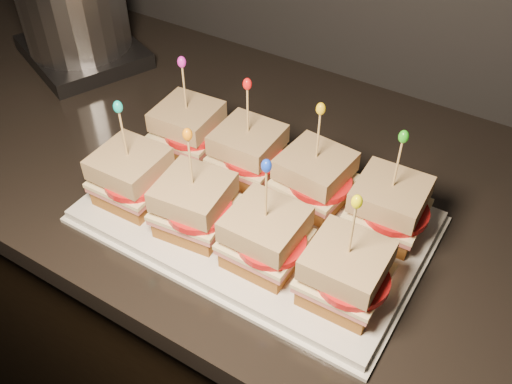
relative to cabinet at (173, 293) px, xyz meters
The scene contains 61 objects.
cabinet is the anchor object (origin of this frame).
granite_slab 0.46m from the cabinet, 90.00° to the right, with size 2.34×0.63×0.04m, color black.
platter 0.57m from the cabinet, 20.07° to the right, with size 0.44×0.27×0.02m, color silver.
platter_rim 0.57m from the cabinet, 20.07° to the right, with size 0.46×0.29×0.01m, color silver.
sandwich_0_bread_bot 0.52m from the cabinet, 17.84° to the right, with size 0.08×0.08×0.02m, color #5C2E0E.
sandwich_0_ham 0.54m from the cabinet, 17.84° to the right, with size 0.09×0.09×0.01m, color #C2585B.
sandwich_0_cheese 0.55m from the cabinet, 17.84° to the right, with size 0.09×0.09×0.01m, color #FDEBA9.
sandwich_0_tomato 0.56m from the cabinet, 18.63° to the right, with size 0.08×0.08×0.01m, color red.
sandwich_0_bread_top 0.57m from the cabinet, 17.84° to the right, with size 0.09×0.09×0.03m, color brown.
sandwich_0_pick 0.61m from the cabinet, 17.84° to the right, with size 0.00×0.00×0.09m, color tan.
sandwich_0_frill 0.66m from the cabinet, 17.84° to the right, with size 0.01×0.01×0.02m, color #D71FBF.
sandwich_1_bread_bot 0.56m from the cabinet, 10.01° to the right, with size 0.08×0.08×0.02m, color #5C2E0E.
sandwich_1_ham 0.57m from the cabinet, 10.01° to the right, with size 0.09×0.09×0.01m, color #C2585B.
sandwich_1_cheese 0.58m from the cabinet, 10.01° to the right, with size 0.09×0.09×0.01m, color #FDEBA9.
sandwich_1_tomato 0.59m from the cabinet, 10.88° to the right, with size 0.08×0.08×0.01m, color red.
sandwich_1_bread_top 0.60m from the cabinet, 10.01° to the right, with size 0.09×0.09×0.03m, color brown.
sandwich_1_pick 0.65m from the cabinet, 10.01° to the right, with size 0.00×0.00×0.09m, color tan.
sandwich_1_frill 0.69m from the cabinet, 10.01° to the right, with size 0.01×0.01×0.02m, color red.
sandwich_2_bread_bot 0.61m from the cabinet, ahead, with size 0.08×0.08×0.02m, color #5C2E0E.
sandwich_2_ham 0.62m from the cabinet, ahead, with size 0.09×0.09×0.01m, color #C2585B.
sandwich_2_cheese 0.63m from the cabinet, ahead, with size 0.09×0.09×0.01m, color #FDEBA9.
sandwich_2_tomato 0.64m from the cabinet, ahead, with size 0.08×0.08×0.01m, color red.
sandwich_2_bread_top 0.65m from the cabinet, ahead, with size 0.09×0.09×0.03m, color brown.
sandwich_2_pick 0.69m from the cabinet, ahead, with size 0.00×0.00×0.09m, color tan.
sandwich_2_frill 0.73m from the cabinet, ahead, with size 0.01×0.01×0.02m, color yellow.
sandwich_3_bread_bot 0.68m from the cabinet, ahead, with size 0.08×0.08×0.02m, color #5C2E0E.
sandwich_3_ham 0.69m from the cabinet, ahead, with size 0.09×0.09×0.01m, color #C2585B.
sandwich_3_cheese 0.69m from the cabinet, ahead, with size 0.09×0.09×0.01m, color #FDEBA9.
sandwich_3_tomato 0.71m from the cabinet, ahead, with size 0.08×0.08×0.01m, color red.
sandwich_3_bread_top 0.71m from the cabinet, ahead, with size 0.09×0.09×0.03m, color brown.
sandwich_3_pick 0.75m from the cabinet, ahead, with size 0.00×0.00×0.09m, color tan.
sandwich_3_frill 0.79m from the cabinet, ahead, with size 0.01×0.01×0.02m, color green.
sandwich_4_bread_bot 0.55m from the cabinet, 52.68° to the right, with size 0.08×0.08×0.02m, color #5C2E0E.
sandwich_4_ham 0.56m from the cabinet, 52.68° to the right, with size 0.09×0.09×0.01m, color #C2585B.
sandwich_4_cheese 0.57m from the cabinet, 52.68° to the right, with size 0.09×0.09×0.01m, color #FDEBA9.
sandwich_4_tomato 0.58m from the cabinet, 51.17° to the right, with size 0.08×0.08×0.01m, color red.
sandwich_4_bread_top 0.59m from the cabinet, 52.68° to the right, with size 0.09×0.09×0.03m, color brown.
sandwich_4_pick 0.64m from the cabinet, 52.68° to the right, with size 0.00×0.00×0.09m, color tan.
sandwich_4_frill 0.68m from the cabinet, 52.68° to the right, with size 0.01×0.01×0.02m, color #0ABFB4.
sandwich_5_bread_bot 0.58m from the cabinet, 35.73° to the right, with size 0.08×0.08×0.02m, color #5C2E0E.
sandwich_5_ham 0.60m from the cabinet, 35.73° to the right, with size 0.09×0.09×0.01m, color #C2585B.
sandwich_5_cheese 0.60m from the cabinet, 35.73° to the right, with size 0.09×0.09×0.01m, color #FDEBA9.
sandwich_5_tomato 0.62m from the cabinet, 35.32° to the right, with size 0.08×0.08×0.01m, color red.
sandwich_5_bread_top 0.63m from the cabinet, 35.73° to the right, with size 0.09×0.09×0.03m, color brown.
sandwich_5_pick 0.67m from the cabinet, 35.73° to the right, with size 0.00×0.00×0.09m, color tan.
sandwich_5_frill 0.71m from the cabinet, 35.73° to the right, with size 0.01×0.01×0.02m, color orange.
sandwich_6_bread_bot 0.63m from the cabinet, 26.36° to the right, with size 0.08×0.08×0.02m, color #5C2E0E.
sandwich_6_ham 0.65m from the cabinet, 26.36° to the right, with size 0.09×0.09×0.01m, color #C2585B.
sandwich_6_cheese 0.65m from the cabinet, 26.36° to the right, with size 0.09×0.09×0.01m, color #FDEBA9.
sandwich_6_tomato 0.67m from the cabinet, 26.37° to the right, with size 0.08×0.08×0.01m, color red.
sandwich_6_bread_top 0.67m from the cabinet, 26.36° to the right, with size 0.09×0.09×0.03m, color brown.
sandwich_6_pick 0.71m from the cabinet, 26.36° to the right, with size 0.00×0.00×0.09m, color tan.
sandwich_6_frill 0.75m from the cabinet, 26.36° to the right, with size 0.01×0.01×0.02m, color blue.
sandwich_7_bread_bot 0.70m from the cabinet, 20.71° to the right, with size 0.08×0.08×0.02m, color #5C2E0E.
sandwich_7_ham 0.71m from the cabinet, 20.71° to the right, with size 0.09×0.09×0.01m, color #C2585B.
sandwich_7_cheese 0.71m from the cabinet, 20.71° to the right, with size 0.09×0.09×0.01m, color #FDEBA9.
sandwich_7_tomato 0.73m from the cabinet, 20.87° to the right, with size 0.08×0.08×0.01m, color red.
sandwich_7_bread_top 0.73m from the cabinet, 20.71° to the right, with size 0.09×0.09×0.03m, color brown.
sandwich_7_pick 0.77m from the cabinet, 20.71° to the right, with size 0.00×0.00×0.09m, color tan.
sandwich_7_frill 0.80m from the cabinet, 20.71° to the right, with size 0.01×0.01×0.02m, color #F0F001.
appliance_base 0.55m from the cabinet, 157.47° to the left, with size 0.23×0.19×0.03m, color #262628.
Camera 1 is at (1.07, 1.12, 1.48)m, focal length 40.00 mm.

